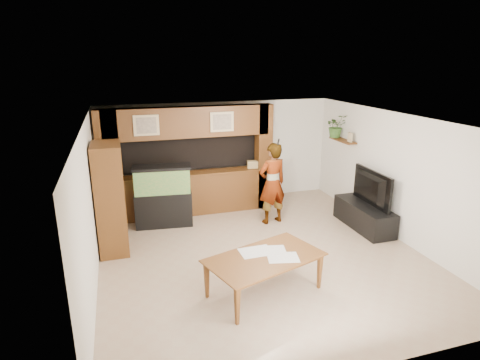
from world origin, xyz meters
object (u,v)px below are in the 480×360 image
object	(u,v)px
aquarium	(163,197)
television	(367,188)
dining_table	(266,276)
person	(272,184)
pantry_cabinet	(110,199)

from	to	relation	value
aquarium	television	xyz separation A→B (m)	(4.26, -1.44, 0.25)
aquarium	dining_table	size ratio (longest dim) A/B	0.76
person	television	bearing A→B (deg)	143.31
pantry_cabinet	person	distance (m)	3.51
pantry_cabinet	television	distance (m)	5.37
aquarium	person	world-z (taller)	person
pantry_cabinet	aquarium	size ratio (longest dim) A/B	1.54
pantry_cabinet	person	xyz separation A→B (m)	(3.48, 0.40, -0.14)
pantry_cabinet	person	world-z (taller)	pantry_cabinet
aquarium	dining_table	bearing A→B (deg)	-63.34
person	dining_table	world-z (taller)	person
television	dining_table	distance (m)	3.61
dining_table	person	bearing A→B (deg)	48.54
aquarium	person	xyz separation A→B (m)	(2.40, -0.55, 0.26)
television	person	xyz separation A→B (m)	(-1.87, 0.89, 0.01)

